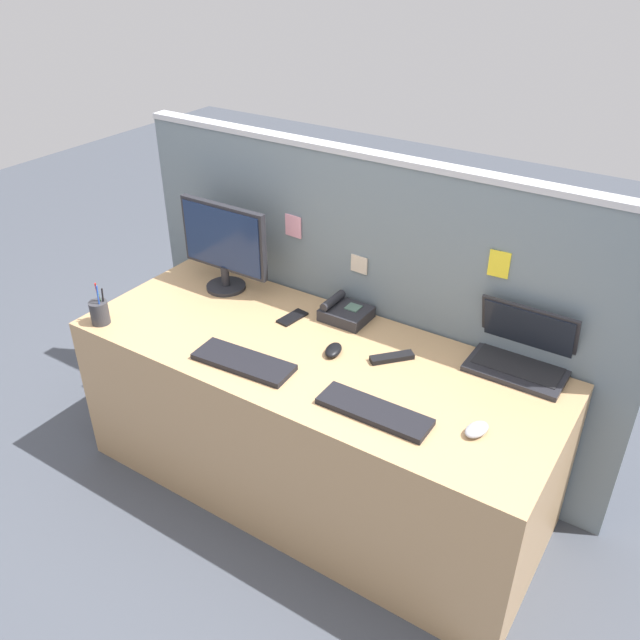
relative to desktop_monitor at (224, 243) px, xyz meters
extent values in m
plane|color=#424751|center=(0.62, -0.23, -0.93)|extent=(10.00, 10.00, 0.00)
cube|color=tan|center=(0.62, -0.23, -0.57)|extent=(1.94, 0.76, 0.70)
cube|color=slate|center=(0.62, 0.19, -0.24)|extent=(2.26, 0.06, 1.36)
cube|color=#B7BAC1|center=(0.62, 0.19, 0.45)|extent=(2.26, 0.07, 0.02)
cube|color=yellow|center=(1.18, 0.16, 0.15)|extent=(0.08, 0.01, 0.10)
cube|color=pink|center=(0.26, 0.16, 0.09)|extent=(0.09, 0.01, 0.10)
cube|color=#66ADD1|center=(-0.04, 0.16, -0.03)|extent=(0.11, 0.01, 0.10)
cube|color=beige|center=(0.60, 0.16, -0.01)|extent=(0.08, 0.01, 0.07)
cylinder|color=#232328|center=(0.00, -0.01, -0.21)|extent=(0.18, 0.18, 0.02)
cylinder|color=#232328|center=(0.00, -0.01, -0.16)|extent=(0.04, 0.04, 0.09)
cube|color=#232328|center=(0.00, 0.00, 0.03)|extent=(0.45, 0.03, 0.31)
cube|color=#19284C|center=(0.00, -0.01, 0.03)|extent=(0.42, 0.01, 0.28)
cube|color=#232328|center=(1.32, 0.08, -0.21)|extent=(0.36, 0.22, 0.02)
cube|color=black|center=(1.32, 0.09, -0.20)|extent=(0.32, 0.15, 0.00)
cube|color=#232328|center=(1.32, 0.15, -0.08)|extent=(0.36, 0.09, 0.24)
cube|color=black|center=(1.32, 0.15, -0.09)|extent=(0.33, 0.08, 0.22)
cube|color=#232328|center=(0.60, 0.06, -0.20)|extent=(0.19, 0.16, 0.05)
cube|color=#4C6B5B|center=(0.62, 0.08, -0.17)|extent=(0.06, 0.06, 0.01)
cylinder|color=#232328|center=(0.53, 0.06, -0.15)|extent=(0.04, 0.15, 0.04)
cube|color=black|center=(0.45, -0.44, -0.21)|extent=(0.40, 0.17, 0.02)
cube|color=black|center=(1.00, -0.42, -0.21)|extent=(0.40, 0.13, 0.02)
ellipsoid|color=#9EA0A8|center=(1.33, -0.33, -0.20)|extent=(0.08, 0.11, 0.03)
ellipsoid|color=black|center=(0.69, -0.19, -0.20)|extent=(0.08, 0.11, 0.03)
cylinder|color=#333338|center=(-0.24, -0.53, -0.17)|extent=(0.08, 0.08, 0.10)
cylinder|color=blue|center=(-0.22, -0.53, -0.11)|extent=(0.01, 0.02, 0.14)
cylinder|color=red|center=(-0.24, -0.52, -0.11)|extent=(0.02, 0.02, 0.15)
cylinder|color=black|center=(-0.22, -0.51, -0.12)|extent=(0.02, 0.01, 0.12)
cylinder|color=#238438|center=(-0.24, -0.51, -0.11)|extent=(0.02, 0.01, 0.14)
cube|color=black|center=(0.41, -0.06, -0.22)|extent=(0.08, 0.14, 0.01)
cube|color=black|center=(0.90, -0.10, -0.21)|extent=(0.15, 0.16, 0.02)
camera|label=1|loc=(1.81, -2.00, 1.22)|focal=37.20mm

